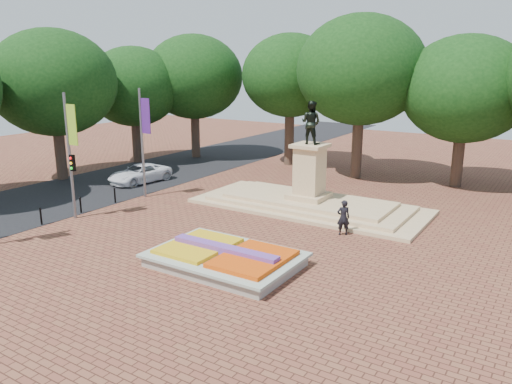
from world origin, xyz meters
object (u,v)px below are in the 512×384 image
van (140,174)px  pedestrian (343,218)px  flower_bed (225,258)px  monument (309,194)px

van → pedestrian: size_ratio=2.59×
pedestrian → flower_bed: bearing=31.0°
van → pedestrian: pedestrian is taller
pedestrian → van: bearing=-45.7°
monument → van: bearing=-176.7°
flower_bed → pedestrian: bearing=67.6°
flower_bed → pedestrian: pedestrian is taller
flower_bed → monument: 10.07m
monument → pedestrian: size_ratio=7.60×
flower_bed → pedestrian: (2.67, 6.50, 0.54)m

